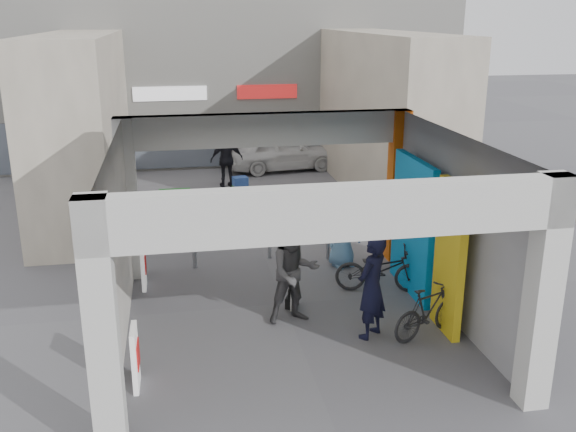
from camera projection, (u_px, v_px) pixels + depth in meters
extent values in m
plane|color=#55555A|center=(284.00, 304.00, 12.77)|extent=(90.00, 90.00, 0.00)
cube|color=#BABAB5|center=(102.00, 331.00, 7.97)|extent=(0.40, 0.40, 3.50)
cube|color=#BABAB5|center=(128.00, 200.00, 13.60)|extent=(0.40, 0.40, 3.50)
cube|color=#BABAB5|center=(543.00, 295.00, 9.00)|extent=(0.40, 0.40, 3.50)
cube|color=#C5510B|center=(398.00, 187.00, 14.63)|extent=(0.40, 0.40, 3.50)
plane|color=silver|center=(118.00, 248.00, 10.79)|extent=(0.00, 6.40, 6.40)
plane|color=#9A9A9F|center=(453.00, 228.00, 11.82)|extent=(0.00, 6.40, 6.40)
cube|color=#0D87D2|center=(413.00, 226.00, 13.00)|extent=(0.15, 2.00, 2.80)
cube|color=yellow|center=(450.00, 258.00, 11.31)|extent=(0.15, 1.00, 2.80)
plane|color=beige|center=(294.00, 140.00, 10.77)|extent=(6.40, 6.40, 0.00)
cube|color=#BABAB5|center=(267.00, 129.00, 13.74)|extent=(6.40, 0.30, 0.70)
cube|color=#BABAB5|center=(339.00, 212.00, 8.02)|extent=(6.40, 0.30, 0.70)
cube|color=white|center=(266.00, 130.00, 13.91)|extent=(4.20, 0.05, 0.55)
cube|color=silver|center=(221.00, 55.00, 24.69)|extent=(18.00, 4.00, 8.00)
cube|color=#515966|center=(228.00, 142.00, 23.67)|extent=(16.20, 0.06, 1.80)
cube|color=white|center=(170.00, 94.00, 22.80)|extent=(2.60, 0.06, 0.50)
cube|color=red|center=(267.00, 92.00, 23.40)|extent=(2.20, 0.06, 0.50)
cube|color=#C0B49F|center=(83.00, 124.00, 18.28)|extent=(2.00, 9.00, 5.00)
cube|color=#C0B49F|center=(385.00, 116.00, 19.82)|extent=(2.00, 9.00, 5.00)
cylinder|color=#93969B|center=(194.00, 249.00, 14.45)|extent=(0.09, 0.09, 0.89)
cylinder|color=#93969B|center=(269.00, 241.00, 15.05)|extent=(0.09, 0.09, 0.83)
cylinder|color=#93969B|center=(328.00, 240.00, 14.99)|extent=(0.09, 0.09, 0.93)
cube|color=white|center=(135.00, 358.00, 9.80)|extent=(0.09, 0.55, 1.00)
cube|color=red|center=(138.00, 354.00, 9.79)|extent=(0.05, 0.39, 0.40)
cube|color=white|center=(143.00, 265.00, 13.40)|extent=(0.08, 0.55, 1.00)
cube|color=red|center=(145.00, 263.00, 13.39)|extent=(0.04, 0.39, 0.40)
cylinder|color=#A8A8AD|center=(196.00, 222.00, 16.50)|extent=(0.06, 0.06, 0.78)
cylinder|color=#A8A8AD|center=(197.00, 236.00, 16.62)|extent=(0.48, 0.48, 0.02)
cylinder|color=#A8A8AD|center=(195.00, 208.00, 16.38)|extent=(0.76, 0.76, 0.05)
cube|color=#A8A8AD|center=(171.00, 232.00, 16.23)|extent=(0.41, 0.41, 0.49)
cube|color=#A8A8AD|center=(170.00, 211.00, 16.27)|extent=(0.41, 0.05, 0.49)
cube|color=#A8A8AD|center=(216.00, 220.00, 17.15)|extent=(0.41, 0.41, 0.49)
cube|color=#A8A8AD|center=(214.00, 201.00, 17.18)|extent=(0.41, 0.05, 0.49)
cube|color=#A8A8AD|center=(183.00, 221.00, 17.10)|extent=(0.41, 0.41, 0.49)
cube|color=#A8A8AD|center=(182.00, 201.00, 17.14)|extent=(0.41, 0.05, 0.49)
cube|color=black|center=(176.00, 210.00, 18.40)|extent=(1.07, 0.54, 0.27)
cube|color=#1B6023|center=(175.00, 207.00, 18.23)|extent=(0.89, 0.31, 0.16)
cube|color=#1B6023|center=(175.00, 200.00, 18.30)|extent=(0.89, 0.31, 0.16)
cube|color=#1B6023|center=(175.00, 192.00, 18.37)|extent=(0.89, 0.31, 0.16)
cube|color=#1B6023|center=(240.00, 190.00, 20.51)|extent=(0.51, 0.43, 0.28)
cube|color=navy|center=(240.00, 181.00, 20.42)|extent=(0.51, 0.43, 0.28)
cube|color=black|center=(292.00, 302.00, 12.61)|extent=(0.22, 0.29, 0.22)
cube|color=black|center=(293.00, 297.00, 12.45)|extent=(0.17, 0.15, 0.33)
cube|color=silver|center=(294.00, 300.00, 12.38)|extent=(0.14, 0.03, 0.31)
cylinder|color=silver|center=(291.00, 305.00, 12.42)|extent=(0.04, 0.04, 0.25)
cylinder|color=silver|center=(296.00, 305.00, 12.44)|extent=(0.04, 0.04, 0.25)
sphere|color=black|center=(293.00, 288.00, 12.37)|extent=(0.17, 0.17, 0.17)
cube|color=silver|center=(294.00, 290.00, 12.29)|extent=(0.07, 0.11, 0.05)
cone|color=black|center=(291.00, 283.00, 12.37)|extent=(0.06, 0.06, 0.07)
cone|color=black|center=(295.00, 283.00, 12.39)|extent=(0.06, 0.06, 0.07)
imported|color=black|center=(372.00, 287.00, 11.22)|extent=(0.82, 0.80, 1.91)
imported|color=#3E3E40|center=(294.00, 272.00, 11.78)|extent=(1.06, 0.88, 1.97)
imported|color=#5F8DB9|center=(343.00, 231.00, 14.47)|extent=(0.94, 0.76, 1.66)
imported|color=black|center=(227.00, 159.00, 21.11)|extent=(1.15, 0.62, 1.87)
imported|color=black|center=(380.00, 269.00, 13.22)|extent=(1.95, 1.08, 0.97)
imported|color=black|center=(428.00, 312.00, 11.36)|extent=(1.64, 1.03, 0.95)
imported|color=silver|center=(282.00, 152.00, 23.49)|extent=(4.22, 2.09, 1.38)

